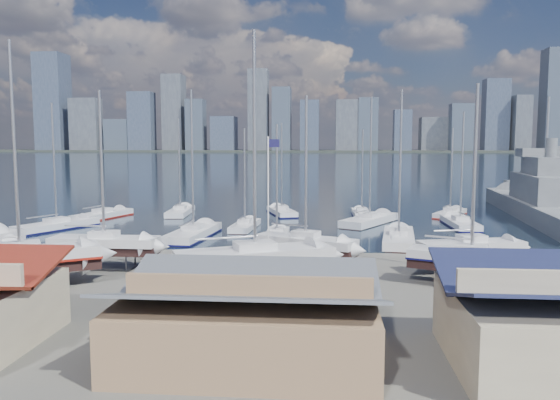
{
  "coord_description": "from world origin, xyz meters",
  "views": [
    {
      "loc": [
        3.65,
        -50.96,
        10.31
      ],
      "look_at": [
        -1.37,
        8.0,
        4.09
      ],
      "focal_mm": 35.0,
      "sensor_mm": 36.0,
      "label": 1
    }
  ],
  "objects": [
    {
      "name": "sailboat_moored_2",
      "position": [
        -17.18,
        25.08,
        0.32
      ],
      "size": [
        3.35,
        9.65,
        14.31
      ],
      "rotation": [
        0.0,
        0.0,
        1.64
      ],
      "color": "black",
      "rests_on": "water"
    },
    {
      "name": "sailboat_moored_9",
      "position": [
        11.13,
        5.3,
        0.32
      ],
      "size": [
        4.39,
        11.15,
        16.38
      ],
      "rotation": [
        0.0,
        0.0,
        1.44
      ],
      "color": "black",
      "rests_on": "water"
    },
    {
      "name": "sailboat_cradle_2",
      "position": [
        -14.5,
        -8.17,
        2.0
      ],
      "size": [
        8.86,
        2.65,
        14.5
      ],
      "rotation": [
        0.0,
        0.0,
        -0.02
      ],
      "color": "#2D2D33",
      "rests_on": "ground"
    },
    {
      "name": "sailboat_moored_10",
      "position": [
        20.07,
        16.87,
        0.31
      ],
      "size": [
        2.97,
        9.88,
        14.68
      ],
      "rotation": [
        0.0,
        0.0,
        1.59
      ],
      "color": "black",
      "rests_on": "water"
    },
    {
      "name": "car_d",
      "position": [
        3.38,
        -18.48,
        0.77
      ],
      "size": [
        3.15,
        5.62,
        1.54
      ],
      "primitive_type": "imported",
      "rotation": [
        0.0,
        0.0,
        0.2
      ],
      "color": "gray",
      "rests_on": "ground"
    },
    {
      "name": "sailboat_moored_0",
      "position": [
        -28.25,
        10.67,
        0.31
      ],
      "size": [
        7.16,
        10.68,
        15.62
      ],
      "rotation": [
        0.0,
        0.0,
        1.12
      ],
      "color": "black",
      "rests_on": "water"
    },
    {
      "name": "far_shore",
      "position": [
        0.0,
        560.0,
        1.1
      ],
      "size": [
        1400.0,
        80.0,
        2.2
      ],
      "primitive_type": "cube",
      "color": "#2D332D",
      "rests_on": "ground"
    },
    {
      "name": "sailboat_moored_3",
      "position": [
        -10.67,
        6.46,
        0.31
      ],
      "size": [
        4.2,
        11.39,
        16.66
      ],
      "rotation": [
        0.0,
        0.0,
        1.47
      ],
      "color": "black",
      "rests_on": "water"
    },
    {
      "name": "sailboat_moored_1",
      "position": [
        -26.75,
        20.47,
        0.31
      ],
      "size": [
        5.56,
        10.36,
        14.91
      ],
      "rotation": [
        0.0,
        0.0,
        1.28
      ],
      "color": "black",
      "rests_on": "water"
    },
    {
      "name": "sailboat_moored_11",
      "position": [
        21.04,
        26.68,
        0.31
      ],
      "size": [
        6.26,
        8.74,
        12.91
      ],
      "rotation": [
        0.0,
        0.0,
        1.07
      ],
      "color": "black",
      "rests_on": "water"
    },
    {
      "name": "sailboat_cradle_6",
      "position": [
        15.19,
        -7.1,
        1.96
      ],
      "size": [
        8.77,
        4.36,
        13.83
      ],
      "rotation": [
        0.0,
        0.0,
        0.25
      ],
      "color": "#2D2D33",
      "rests_on": "ground"
    },
    {
      "name": "car_a",
      "position": [
        -4.76,
        -20.38,
        0.67
      ],
      "size": [
        2.34,
        4.18,
        1.34
      ],
      "primitive_type": "imported",
      "rotation": [
        0.0,
        0.0,
        -0.2
      ],
      "color": "gray",
      "rests_on": "ground"
    },
    {
      "name": "sailboat_moored_8",
      "position": [
        8.61,
        25.23,
        0.31
      ],
      "size": [
        2.58,
        8.54,
        12.69
      ],
      "rotation": [
        0.0,
        0.0,
        1.6
      ],
      "color": "black",
      "rests_on": "water"
    },
    {
      "name": "sailboat_moored_5",
      "position": [
        -2.71,
        26.51,
        0.31
      ],
      "size": [
        5.29,
        9.53,
        13.73
      ],
      "rotation": [
        0.0,
        0.0,
        1.89
      ],
      "color": "black",
      "rests_on": "water"
    },
    {
      "name": "sailboat_cradle_3",
      "position": [
        -1.25,
        -13.88,
        2.17
      ],
      "size": [
        11.41,
        7.44,
        17.83
      ],
      "rotation": [
        0.0,
        0.0,
        0.43
      ],
      "color": "#2D2D33",
      "rests_on": "ground"
    },
    {
      "name": "water",
      "position": [
        0.0,
        300.0,
        -0.15
      ],
      "size": [
        1400.0,
        600.0,
        0.4
      ],
      "primitive_type": "cube",
      "color": "#1B2D3F",
      "rests_on": "ground"
    },
    {
      "name": "sailboat_moored_6",
      "position": [
        -1.54,
        6.2,
        0.31
      ],
      "size": [
        2.66,
        8.64,
        12.82
      ],
      "rotation": [
        0.0,
        0.0,
        1.6
      ],
      "color": "black",
      "rests_on": "water"
    },
    {
      "name": "car_c",
      "position": [
        3.66,
        -18.25,
        0.79
      ],
      "size": [
        3.81,
        6.1,
        1.57
      ],
      "primitive_type": "imported",
      "rotation": [
        0.0,
        0.0,
        0.22
      ],
      "color": "gray",
      "rests_on": "ground"
    },
    {
      "name": "car_b",
      "position": [
        -0.66,
        -20.17,
        0.82
      ],
      "size": [
        5.25,
        3.08,
        1.63
      ],
      "primitive_type": "imported",
      "rotation": [
        0.0,
        0.0,
        1.28
      ],
      "color": "gray",
      "rests_on": "ground"
    },
    {
      "name": "sailboat_cradle_4",
      "position": [
        1.99,
        -6.43,
        1.98
      ],
      "size": [
        8.75,
        5.77,
        14.1
      ],
      "rotation": [
        0.0,
        0.0,
        -0.44
      ],
      "color": "#2D2D33",
      "rests_on": "ground"
    },
    {
      "name": "shed_grey",
      "position": [
        0.0,
        -26.0,
        2.15
      ],
      "size": [
        12.6,
        8.4,
        4.17
      ],
      "color": "#8C6B4C",
      "rests_on": "ground"
    },
    {
      "name": "sailboat_cradle_1",
      "position": [
        -17.7,
        -15.11,
        2.13
      ],
      "size": [
        10.7,
        8.18,
        17.22
      ],
      "rotation": [
        0.0,
        0.0,
        0.55
      ],
      "color": "#2D2D33",
      "rests_on": "ground"
    },
    {
      "name": "sailboat_moored_4",
      "position": [
        -6.01,
        12.98,
        0.32
      ],
      "size": [
        2.83,
        8.45,
        12.57
      ],
      "rotation": [
        0.0,
        0.0,
        1.51
      ],
      "color": "black",
      "rests_on": "water"
    },
    {
      "name": "sailboat_cradle_5",
      "position": [
        13.99,
        -11.85,
        1.99
      ],
      "size": [
        9.08,
        5.73,
        14.38
      ],
      "rotation": [
        0.0,
        0.0,
        -0.4
      ],
      "color": "#2D2D33",
      "rests_on": "ground"
    },
    {
      "name": "sailboat_moored_7",
      "position": [
        9.15,
        18.03,
        0.32
      ],
      "size": [
        8.18,
        11.16,
        16.72
      ],
      "rotation": [
        0.0,
        0.0,
        1.05
      ],
      "color": "black",
      "rests_on": "water"
    },
    {
      "name": "flagpole",
      "position": [
        -0.91,
        -7.74,
        6.16
      ],
      "size": [
        0.96,
        0.12,
        10.82
      ],
      "color": "white",
      "rests_on": "ground"
    },
    {
      "name": "naval_ship_east",
      "position": [
        33.15,
        25.51,
        1.66
      ],
      "size": [
        11.32,
        44.38,
        17.95
      ],
      "rotation": [
        0.0,
        0.0,
        1.47
      ],
      "color": "slate",
      "rests_on": "water"
    },
    {
      "name": "skyline",
      "position": [
        -7.83,
        553.76,
        39.09
      ],
      "size": [
        639.14,
        43.8,
        107.69
      ],
      "color": "#475166",
      "rests_on": "far_shore"
    },
    {
      "name": "ground",
      "position": [
        0.0,
        -10.0,
        0.0
      ],
      "size": [
        1400.0,
        1400.0,
        0.0
      ],
      "primitive_type": "plane",
      "color": "#605E59",
      "rests_on": "ground"
    }
  ]
}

